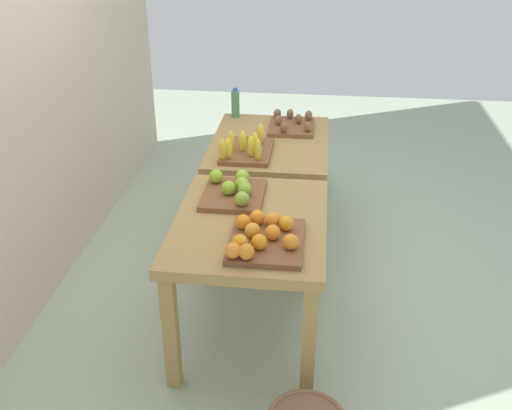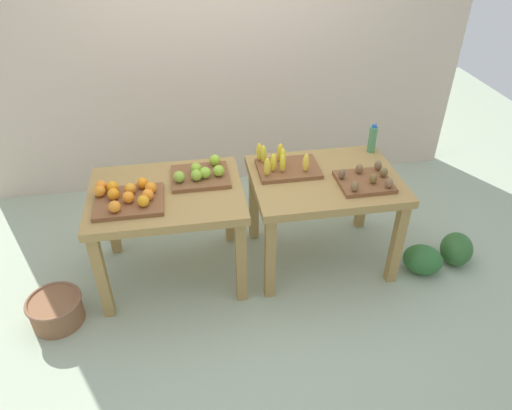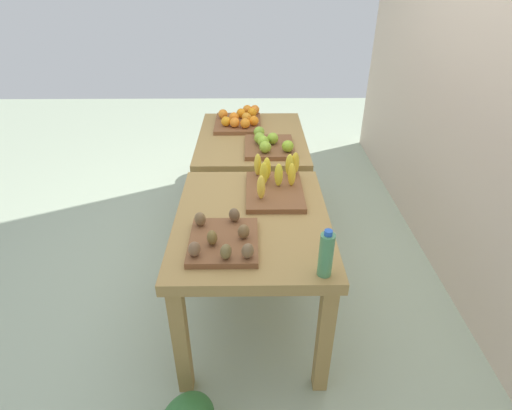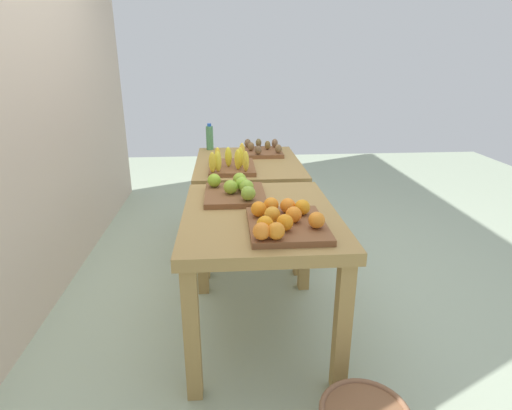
# 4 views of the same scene
# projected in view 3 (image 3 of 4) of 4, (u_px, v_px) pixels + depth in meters

# --- Properties ---
(ground_plane) EXTENTS (8.00, 8.00, 0.00)m
(ground_plane) POSITION_uv_depth(u_px,v_px,m) (252.00, 260.00, 2.98)
(ground_plane) COLOR #A0B095
(back_wall) EXTENTS (4.40, 0.12, 3.00)m
(back_wall) POSITION_uv_depth(u_px,v_px,m) (499.00, 42.00, 2.21)
(back_wall) COLOR beige
(back_wall) RESTS_ON ground_plane
(display_table_left) EXTENTS (1.04, 0.80, 0.74)m
(display_table_left) POSITION_uv_depth(u_px,v_px,m) (251.00, 149.00, 3.13)
(display_table_left) COLOR #A27F45
(display_table_left) RESTS_ON ground_plane
(display_table_right) EXTENTS (1.04, 0.80, 0.74)m
(display_table_right) POSITION_uv_depth(u_px,v_px,m) (251.00, 234.00, 2.17)
(display_table_right) COLOR #A27F45
(display_table_right) RESTS_ON ground_plane
(orange_bin) EXTENTS (0.46, 0.37, 0.11)m
(orange_bin) POSITION_uv_depth(u_px,v_px,m) (239.00, 120.00, 3.25)
(orange_bin) COLOR brown
(orange_bin) RESTS_ON display_table_left
(apple_bin) EXTENTS (0.40, 0.34, 0.11)m
(apple_bin) POSITION_uv_depth(u_px,v_px,m) (268.00, 144.00, 2.84)
(apple_bin) COLOR brown
(apple_bin) RESTS_ON display_table_left
(banana_crate) EXTENTS (0.44, 0.32, 0.17)m
(banana_crate) POSITION_uv_depth(u_px,v_px,m) (274.00, 184.00, 2.33)
(banana_crate) COLOR brown
(banana_crate) RESTS_ON display_table_right
(kiwi_bin) EXTENTS (0.37, 0.32, 0.10)m
(kiwi_bin) POSITION_uv_depth(u_px,v_px,m) (223.00, 240.00, 1.89)
(kiwi_bin) COLOR brown
(kiwi_bin) RESTS_ON display_table_right
(water_bottle) EXTENTS (0.06, 0.06, 0.22)m
(water_bottle) POSITION_uv_depth(u_px,v_px,m) (325.00, 254.00, 1.68)
(water_bottle) COLOR #4C8C59
(water_bottle) RESTS_ON display_table_right
(wicker_basket) EXTENTS (0.36, 0.36, 0.20)m
(wicker_basket) POSITION_uv_depth(u_px,v_px,m) (216.00, 166.00, 4.08)
(wicker_basket) COLOR brown
(wicker_basket) RESTS_ON ground_plane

